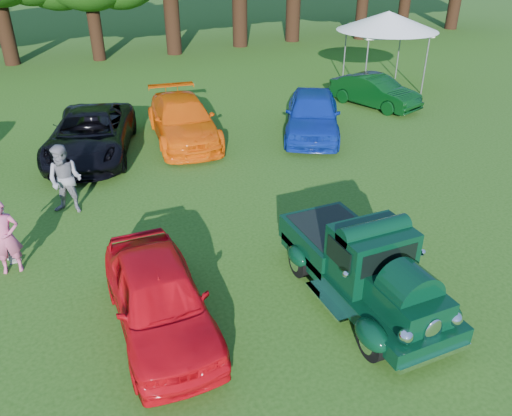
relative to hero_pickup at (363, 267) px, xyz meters
name	(u,v)px	position (x,y,z in m)	size (l,w,h in m)	color
ground	(258,299)	(-1.91, 0.75, -0.74)	(120.00, 120.00, 0.00)	#224911
hero_pickup	(363,267)	(0.00, 0.00, 0.00)	(2.04, 4.38, 1.71)	black
red_convertible	(159,298)	(-3.89, 0.76, -0.06)	(1.62, 4.02, 1.37)	red
back_car_black	(91,134)	(-3.88, 9.86, 0.00)	(2.47, 5.36, 1.49)	black
back_car_orange	(183,120)	(-0.69, 10.04, 0.00)	(2.07, 5.09, 1.48)	#EC5708
back_car_blue	(313,114)	(3.75, 8.61, 0.06)	(1.90, 4.73, 1.61)	navy
back_car_green	(375,91)	(7.92, 10.61, -0.09)	(1.38, 3.96, 1.30)	black
spectator_pink	(5,237)	(-6.42, 3.84, 0.11)	(0.62, 0.41, 1.71)	#BC4D76
spectator_grey	(65,180)	(-4.98, 6.11, 0.19)	(0.91, 0.71, 1.87)	gray
spectator_white	(5,233)	(-6.45, 4.22, 0.00)	(0.87, 0.36, 1.48)	silver
canopy_tent	(388,21)	(10.05, 13.05, 2.27)	(5.58, 5.58, 3.47)	white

